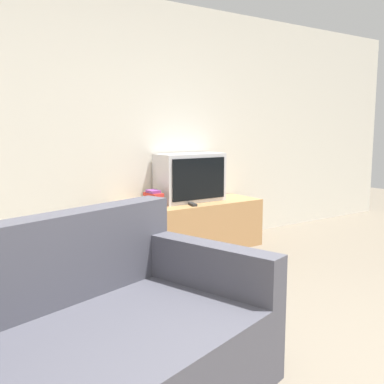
% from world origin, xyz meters
% --- Properties ---
extents(wall_back, '(9.00, 0.06, 2.60)m').
position_xyz_m(wall_back, '(0.00, 3.03, 1.30)').
color(wall_back, silver).
rests_on(wall_back, ground_plane).
extents(tv_stand, '(1.56, 0.53, 0.52)m').
position_xyz_m(tv_stand, '(0.88, 2.72, 0.26)').
color(tv_stand, tan).
rests_on(tv_stand, ground_plane).
extents(television, '(0.74, 0.34, 0.51)m').
position_xyz_m(television, '(0.92, 2.81, 0.78)').
color(television, silver).
rests_on(television, tv_stand).
extents(couch, '(1.93, 1.42, 0.88)m').
position_xyz_m(couch, '(-1.11, 0.69, 0.29)').
color(couch, '#474751').
rests_on(couch, ground_plane).
extents(book_stack, '(0.16, 0.23, 0.17)m').
position_xyz_m(book_stack, '(0.41, 2.73, 0.60)').
color(book_stack, gold).
rests_on(book_stack, tv_stand).
extents(remote_on_stand, '(0.08, 0.15, 0.02)m').
position_xyz_m(remote_on_stand, '(0.79, 2.56, 0.53)').
color(remote_on_stand, '#2D2D2D').
rests_on(remote_on_stand, tv_stand).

